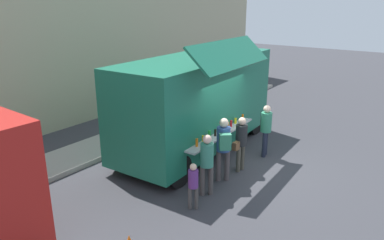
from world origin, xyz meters
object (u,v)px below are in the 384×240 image
Objects in this scene: customer_extra_browsing at (266,126)px; child_near_queue at (193,182)px; customer_rear_waiting at (207,160)px; food_truck_main at (197,101)px; trash_bin at (202,101)px; customer_mid_with_backpack at (224,144)px; customer_front_ordering at (241,140)px.

customer_extra_browsing is 3.90m from child_near_queue.
customer_rear_waiting is 1.39× the size of child_near_queue.
child_near_queue is (-3.07, -2.07, -0.96)m from food_truck_main.
food_truck_main reaches higher than trash_bin.
customer_rear_waiting is 0.80m from child_near_queue.
food_truck_main is 4.47m from trash_bin.
customer_extra_browsing is (3.14, -0.10, 0.02)m from customer_rear_waiting.
trash_bin is (3.63, 2.32, -1.16)m from food_truck_main.
customer_front_ordering is at bearing -44.42° from customer_mid_with_backpack.
customer_rear_waiting is 3.14m from customer_extra_browsing.
food_truck_main is 2.31m from customer_extra_browsing.
customer_extra_browsing is (2.26, -0.16, -0.10)m from customer_mid_with_backpack.
food_truck_main is 3.57× the size of customer_mid_with_backpack.
food_truck_main is at bearing 7.74° from customer_extra_browsing.
customer_rear_waiting is at bearing 74.15° from customer_extra_browsing.
customer_extra_browsing is at bearing -71.12° from food_truck_main.
food_truck_main is at bearing -0.30° from child_near_queue.
customer_rear_waiting is at bearing -142.81° from food_truck_main.
child_near_queue is (-0.74, -0.12, -0.27)m from customer_rear_waiting.
customer_rear_waiting is 0.98× the size of customer_extra_browsing.
food_truck_main reaches higher than customer_extra_browsing.
customer_extra_browsing is at bearing -122.77° from trash_bin.
food_truck_main is 3.84× the size of customer_extra_browsing.
food_truck_main is 3.94× the size of customer_front_ordering.
customer_mid_with_backpack is 2.27m from customer_extra_browsing.
customer_mid_with_backpack is at bearing -130.19° from food_truck_main.
trash_bin is at bearing -40.83° from customer_front_ordering.
food_truck_main is 3.11m from customer_rear_waiting.
customer_front_ordering is 1.42m from customer_extra_browsing.
food_truck_main is 5.45× the size of child_near_queue.
child_near_queue is (-6.70, -4.39, 0.20)m from trash_bin.
customer_mid_with_backpack reaches higher than customer_extra_browsing.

